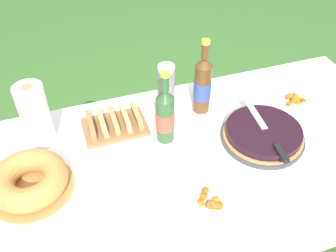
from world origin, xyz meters
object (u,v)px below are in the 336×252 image
bundt_cake (29,180)px  snack_plate_near (293,102)px  cider_bottle_amber (203,85)px  snack_plate_left (209,202)px  cider_bottle_green (165,115)px  paper_towel_roll (35,115)px  cup_stack (166,87)px  berry_tart (263,135)px  bread_board (115,124)px  serving_knife (268,133)px

bundt_cake → snack_plate_near: 1.15m
cider_bottle_amber → snack_plate_left: 0.52m
cider_bottle_green → paper_towel_roll: 0.49m
cup_stack → cider_bottle_amber: size_ratio=0.63×
cider_bottle_green → cider_bottle_amber: size_ratio=0.93×
snack_plate_near → berry_tart: bearing=-146.2°
cider_bottle_amber → paper_towel_roll: size_ratio=1.29×
cider_bottle_green → berry_tart: bearing=-20.3°
bread_board → serving_knife: bearing=-27.8°
berry_tart → serving_knife: bearing=-95.0°
cider_bottle_green → snack_plate_left: bearing=-83.8°
berry_tart → snack_plate_left: 0.40m
bundt_cake → cider_bottle_green: bearing=10.1°
berry_tart → cup_stack: bearing=132.7°
snack_plate_near → bread_board: bearing=173.2°
serving_knife → cider_bottle_green: 0.40m
berry_tart → serving_knife: 0.05m
cup_stack → serving_knife: bearing=-50.0°
cup_stack → bread_board: (-0.25, -0.07, -0.08)m
cider_bottle_amber → bread_board: 0.40m
snack_plate_near → snack_plate_left: bearing=-146.2°
snack_plate_left → paper_towel_roll: 0.72m
snack_plate_near → snack_plate_left: 0.69m
cider_bottle_green → paper_towel_roll: bearing=162.9°
cider_bottle_amber → paper_towel_roll: 0.68m
berry_tart → bread_board: size_ratio=1.28×
cider_bottle_amber → cup_stack: bearing=154.5°
cider_bottle_green → bread_board: 0.24m
cider_bottle_green → serving_knife: bearing=-24.3°
snack_plate_near → serving_knife: bearing=-142.0°
berry_tart → cider_bottle_green: (-0.37, 0.14, 0.09)m
berry_tart → snack_plate_near: (0.24, 0.16, -0.01)m
paper_towel_roll → bread_board: 0.31m
cup_stack → cider_bottle_amber: 0.16m
serving_knife → paper_towel_roll: paper_towel_roll is taller
snack_plate_left → cider_bottle_green: bearing=96.2°
cider_bottle_green → cider_bottle_amber: (0.21, 0.12, 0.01)m
snack_plate_near → bread_board: size_ratio=0.77×
berry_tart → paper_towel_roll: (-0.84, 0.28, 0.10)m
berry_tart → paper_towel_roll: paper_towel_roll is taller
bundt_cake → cup_stack: 0.66m
bundt_cake → snack_plate_left: (0.57, -0.26, -0.03)m
cider_bottle_green → snack_plate_left: (0.04, -0.36, -0.11)m
snack_plate_near → paper_towel_roll: bearing=173.8°
cup_stack → snack_plate_near: bearing=-16.6°
cup_stack → snack_plate_left: 0.55m
berry_tart → bread_board: bread_board is taller
snack_plate_near → bundt_cake: bearing=-173.9°
cup_stack → snack_plate_near: 0.57m
serving_knife → cup_stack: size_ratio=1.75×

